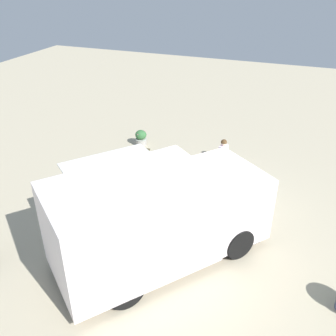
# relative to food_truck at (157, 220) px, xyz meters

# --- Properties ---
(ground_plane) EXTENTS (40.00, 40.00, 0.00)m
(ground_plane) POSITION_rel_food_truck_xyz_m (0.99, 2.21, -1.17)
(ground_plane) COLOR #B6AA8D
(food_truck) EXTENTS (5.07, 5.54, 2.44)m
(food_truck) POSITION_rel_food_truck_xyz_m (0.00, 0.00, 0.00)
(food_truck) COLOR white
(food_truck) RESTS_ON ground_plane
(person_customer) EXTENTS (0.55, 0.78, 0.89)m
(person_customer) POSITION_rel_food_truck_xyz_m (0.30, 5.72, -0.81)
(person_customer) COLOR black
(person_customer) RESTS_ON ground_plane
(planter_flowering_far) EXTENTS (0.47, 0.47, 0.66)m
(planter_flowering_far) POSITION_rel_food_truck_xyz_m (-3.17, 5.90, -0.84)
(planter_flowering_far) COLOR #99968F
(planter_flowering_far) RESTS_ON ground_plane
(planter_flowering_side) EXTENTS (0.59, 0.59, 0.72)m
(planter_flowering_side) POSITION_rel_food_truck_xyz_m (0.54, 4.46, -0.80)
(planter_flowering_side) COLOR #999D94
(planter_flowering_side) RESTS_ON ground_plane
(plaza_bench) EXTENTS (0.58, 1.83, 0.49)m
(plaza_bench) POSITION_rel_food_truck_xyz_m (-2.40, 3.90, -0.80)
(plaza_bench) COLOR #4A422A
(plaza_bench) RESTS_ON ground_plane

